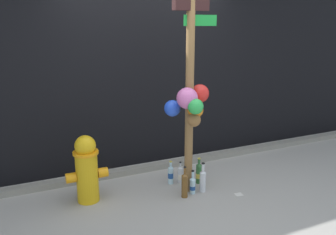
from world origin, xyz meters
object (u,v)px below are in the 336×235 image
bottle_3 (171,174)px  bottle_5 (185,185)px  memorial_post (190,86)px  fire_hydrant (87,169)px  bottle_0 (199,173)px  bottle_1 (193,185)px  bottle_4 (180,175)px  bottle_2 (203,180)px

bottle_3 → bottle_5: 0.41m
memorial_post → fire_hydrant: size_ratio=3.13×
fire_hydrant → bottle_0: fire_hydrant is taller
memorial_post → fire_hydrant: bearing=166.8°
bottle_1 → bottle_3: (-0.13, 0.36, 0.02)m
bottle_4 → memorial_post: bearing=-92.2°
bottle_0 → bottle_3: bearing=158.2°
fire_hydrant → bottle_2: size_ratio=2.12×
memorial_post → bottle_4: memorial_post is taller
memorial_post → bottle_3: size_ratio=8.06×
bottle_0 → fire_hydrant: bearing=175.0°
bottle_1 → bottle_3: size_ratio=0.97×
bottle_0 → bottle_3: (-0.34, 0.14, -0.01)m
bottle_3 → fire_hydrant: bearing=-179.3°
fire_hydrant → bottle_4: bearing=-0.9°
bottle_0 → bottle_2: 0.24m
bottle_2 → bottle_0: bearing=72.5°
bottle_0 → bottle_3: 0.37m
memorial_post → bottle_0: 1.23m
bottle_3 → memorial_post: bearing=-68.9°
bottle_0 → bottle_4: size_ratio=1.19×
bottle_0 → bottle_2: size_ratio=0.92×
memorial_post → bottle_2: size_ratio=6.63×
bottle_2 → bottle_3: bottle_2 is taller
bottle_1 → bottle_0: bearing=46.5°
bottle_2 → bottle_5: (-0.27, -0.04, 0.01)m
fire_hydrant → bottle_2: 1.42m
bottle_0 → bottle_1: bearing=-133.5°
memorial_post → bottle_2: (0.16, -0.07, -1.18)m
memorial_post → bottle_0: bearing=34.1°
bottle_5 → bottle_2: bearing=8.7°
bottle_4 → bottle_5: size_ratio=0.75×
bottle_1 → bottle_2: size_ratio=0.80×
bottle_2 → bottle_4: (-0.15, 0.33, -0.04)m
bottle_1 → bottle_4: bearing=91.5°
bottle_1 → bottle_2: 0.15m
memorial_post → fire_hydrant: 1.54m
bottle_1 → bottle_5: 0.14m
bottle_2 → bottle_1: bearing=178.4°
memorial_post → bottle_4: bearing=87.8°
fire_hydrant → bottle_2: bearing=-14.6°
memorial_post → bottle_5: size_ratio=6.40×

